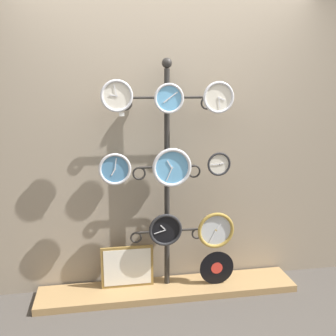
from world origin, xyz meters
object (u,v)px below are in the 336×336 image
clock_top_left (117,96)px  vinyl_record (217,268)px  clock_middle_left (115,169)px  clock_middle_center (172,168)px  clock_middle_right (219,164)px  clock_top_right (218,97)px  display_stand (167,213)px  picture_frame (127,267)px  clock_top_center (169,98)px  clock_bottom_right (216,230)px  clock_bottom_center (165,230)px

clock_top_left → vinyl_record: size_ratio=0.82×
clock_middle_left → clock_middle_center: bearing=-3.5°
clock_middle_left → clock_middle_right: clock_middle_left is taller
clock_top_right → clock_middle_left: size_ratio=0.98×
clock_top_right → vinyl_record: (0.03, 0.00, -1.45)m
clock_middle_left → display_stand: bearing=10.9°
clock_top_right → clock_top_left: bearing=179.8°
clock_middle_left → vinyl_record: size_ratio=0.85×
clock_middle_right → vinyl_record: 0.91m
clock_middle_right → picture_frame: bearing=175.1°
clock_top_left → clock_top_center: (0.39, -0.00, -0.02)m
display_stand → picture_frame: bearing=-179.1°
clock_top_left → vinyl_record: bearing=-0.0°
display_stand → clock_bottom_right: bearing=-13.0°
clock_top_center → picture_frame: (-0.34, 0.09, -1.41)m
clock_top_center → clock_bottom_right: 1.17m
display_stand → clock_middle_right: size_ratio=9.98×
display_stand → clock_middle_center: bearing=-78.9°
clock_top_right → picture_frame: bearing=173.1°
clock_top_right → clock_middle_center: bearing=-177.7°
display_stand → clock_top_center: size_ratio=8.42×
clock_middle_left → clock_bottom_right: 1.00m
clock_top_center → clock_middle_left: (-0.42, 0.01, -0.54)m
clock_top_right → clock_bottom_center: clock_top_right is taller
display_stand → vinyl_record: size_ratio=6.53×
display_stand → clock_bottom_right: 0.44m
clock_middle_right → vinyl_record: size_ratio=0.65×
clock_middle_right → clock_bottom_right: clock_middle_right is taller
clock_middle_center → clock_bottom_right: clock_middle_center is taller
vinyl_record → display_stand: bearing=167.7°
clock_bottom_center → clock_bottom_right: (0.43, -0.01, -0.03)m
clock_top_left → clock_middle_left: size_ratio=0.96×
clock_bottom_right → clock_middle_right: bearing=51.8°
clock_top_right → clock_middle_right: (0.03, 0.02, -0.54)m
display_stand → clock_top_right: bearing=-13.5°
clock_top_center → clock_top_left: bearing=179.9°
clock_top_left → picture_frame: clock_top_left is taller
display_stand → clock_top_right: size_ratio=7.83×
clock_bottom_right → picture_frame: size_ratio=0.71×
clock_bottom_center → picture_frame: (-0.32, 0.08, -0.34)m
clock_top_center → clock_bottom_center: clock_top_center is taller
clock_middle_left → clock_bottom_center: bearing=-0.3°
clock_top_right → clock_middle_center: size_ratio=0.79×
clock_top_left → clock_middle_center: clock_top_left is taller
display_stand → picture_frame: 0.58m
clock_top_left → clock_bottom_right: clock_top_left is taller
clock_middle_left → clock_middle_center: size_ratio=0.81×
clock_bottom_right → display_stand: bearing=167.0°
display_stand → clock_top_center: display_stand is taller
clock_middle_right → display_stand: bearing=170.3°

